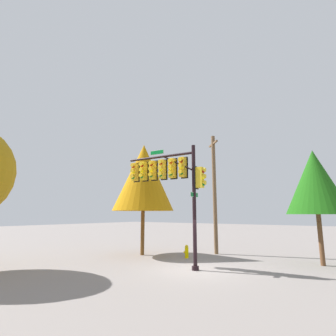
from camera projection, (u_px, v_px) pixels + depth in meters
ground_plane at (195, 270)px, 13.24m from camera, size 120.00×120.00×0.00m
signal_pole_assembly at (168, 176)px, 14.90m from camera, size 5.00×1.17×6.55m
utility_pole at (215, 191)px, 19.42m from camera, size 1.35×1.37×8.71m
fire_hydrant at (187, 251)px, 16.97m from camera, size 0.33×0.24×0.83m
tree_mid at (143, 177)px, 19.12m from camera, size 4.37×4.37×7.90m
tree_far at (315, 182)px, 15.22m from camera, size 3.37×3.37×6.54m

